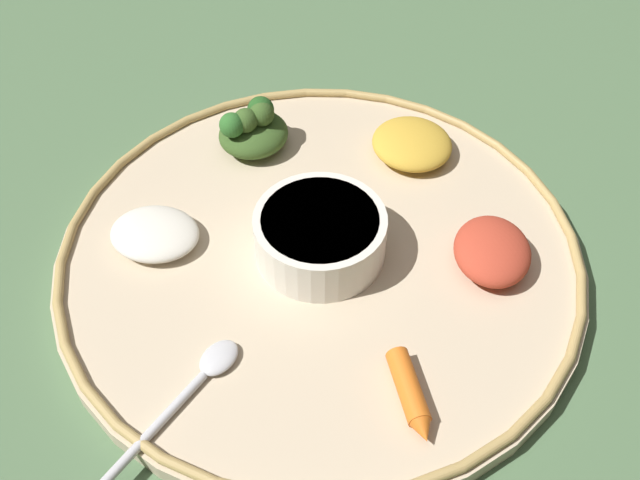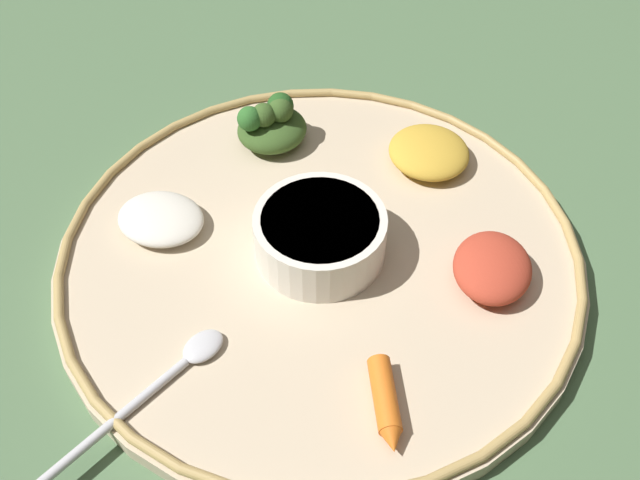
# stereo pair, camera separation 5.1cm
# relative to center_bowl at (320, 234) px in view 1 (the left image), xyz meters

# --- Properties ---
(ground_plane) EXTENTS (2.40, 2.40, 0.00)m
(ground_plane) POSITION_rel_center_bowl_xyz_m (0.00, 0.00, -0.04)
(ground_plane) COLOR #4C6B47
(platter) EXTENTS (0.44, 0.44, 0.02)m
(platter) POSITION_rel_center_bowl_xyz_m (0.00, 0.00, -0.03)
(platter) COLOR #C6B293
(platter) RESTS_ON ground_plane
(platter_rim) EXTENTS (0.43, 0.43, 0.01)m
(platter_rim) POSITION_rel_center_bowl_xyz_m (0.00, 0.00, -0.02)
(platter_rim) COLOR tan
(platter_rim) RESTS_ON platter
(center_bowl) EXTENTS (0.11, 0.11, 0.04)m
(center_bowl) POSITION_rel_center_bowl_xyz_m (0.00, 0.00, 0.00)
(center_bowl) COLOR silver
(center_bowl) RESTS_ON platter
(spoon) EXTENTS (0.15, 0.09, 0.01)m
(spoon) POSITION_rel_center_bowl_xyz_m (-0.15, 0.08, -0.02)
(spoon) COLOR silver
(spoon) RESTS_ON platter
(greens_pile) EXTENTS (0.09, 0.09, 0.05)m
(greens_pile) POSITION_rel_center_bowl_xyz_m (0.12, 0.08, -0.00)
(greens_pile) COLOR #385623
(greens_pile) RESTS_ON platter
(carrot_near_spoon) EXTENTS (0.07, 0.04, 0.02)m
(carrot_near_spoon) POSITION_rel_center_bowl_xyz_m (-0.13, -0.08, -0.01)
(carrot_near_spoon) COLOR orange
(carrot_near_spoon) RESTS_ON platter
(mound_lentil_yellow) EXTENTS (0.10, 0.10, 0.02)m
(mound_lentil_yellow) POSITION_rel_center_bowl_xyz_m (0.13, -0.07, -0.01)
(mound_lentil_yellow) COLOR gold
(mound_lentil_yellow) RESTS_ON platter
(mound_rice_white) EXTENTS (0.07, 0.08, 0.02)m
(mound_rice_white) POSITION_rel_center_bowl_xyz_m (-0.01, 0.14, -0.01)
(mound_rice_white) COLOR silver
(mound_rice_white) RESTS_ON platter
(mound_berbere_red) EXTENTS (0.08, 0.07, 0.03)m
(mound_berbere_red) POSITION_rel_center_bowl_xyz_m (0.01, -0.14, -0.01)
(mound_berbere_red) COLOR #B73D28
(mound_berbere_red) RESTS_ON platter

